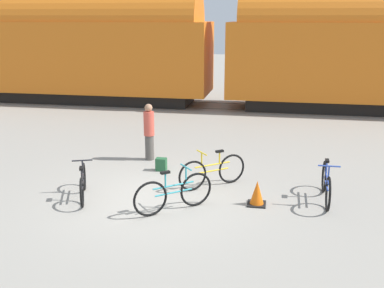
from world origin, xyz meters
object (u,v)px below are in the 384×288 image
bicycle_teal (174,193)px  bicycle_black (83,183)px  bicycle_yellow (212,171)px  person_in_red (149,132)px  traffic_cone (257,194)px  backpack (161,164)px  bicycle_blue (326,184)px  freight_train (219,46)px

bicycle_teal → bicycle_black: (-2.17, 0.32, -0.05)m
bicycle_yellow → person_in_red: size_ratio=0.90×
bicycle_black → traffic_cone: 3.89m
bicycle_teal → backpack: size_ratio=4.23×
person_in_red → bicycle_blue: bearing=-111.6°
bicycle_black → backpack: size_ratio=4.67×
bicycle_yellow → backpack: bearing=148.6°
bicycle_black → backpack: bicycle_black is taller
bicycle_blue → person_in_red: person_in_red is taller
backpack → bicycle_yellow: bearing=-31.4°
freight_train → bicycle_black: freight_train is taller
freight_train → bicycle_black: bearing=-98.0°
traffic_cone → bicycle_yellow: bearing=141.1°
bicycle_blue → freight_train: bearing=109.8°
bicycle_yellow → person_in_red: bearing=139.2°
bicycle_teal → traffic_cone: (1.71, 0.65, -0.14)m
person_in_red → bicycle_teal: bearing=-152.8°
bicycle_blue → backpack: bearing=162.3°
bicycle_teal → traffic_cone: bearing=20.7°
freight_train → person_in_red: (-0.90, -8.32, -1.86)m
bicycle_blue → traffic_cone: size_ratio=3.31×
bicycle_teal → bicycle_black: 2.19m
freight_train → bicycle_yellow: freight_train is taller
bicycle_yellow → person_in_red: person_in_red is taller
freight_train → bicycle_teal: bearing=-87.2°
bicycle_teal → person_in_red: person_in_red is taller
bicycle_yellow → bicycle_blue: (2.60, -0.39, 0.00)m
bicycle_yellow → traffic_cone: bearing=-38.9°
backpack → person_in_red: bearing=123.0°
bicycle_blue → bicycle_black: bearing=-171.1°
person_in_red → backpack: bearing=-143.6°
backpack → bicycle_teal: bearing=-69.8°
bicycle_black → backpack: 2.50m
bicycle_yellow → bicycle_blue: size_ratio=0.80×
bicycle_teal → person_in_red: bearing=113.8°
bicycle_yellow → traffic_cone: bicycle_yellow is taller
backpack → traffic_cone: traffic_cone is taller
bicycle_black → person_in_red: size_ratio=0.98×
freight_train → traffic_cone: size_ratio=84.88×
bicycle_black → person_in_red: person_in_red is taller
bicycle_yellow → person_in_red: 2.77m
bicycle_yellow → bicycle_blue: 2.62m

